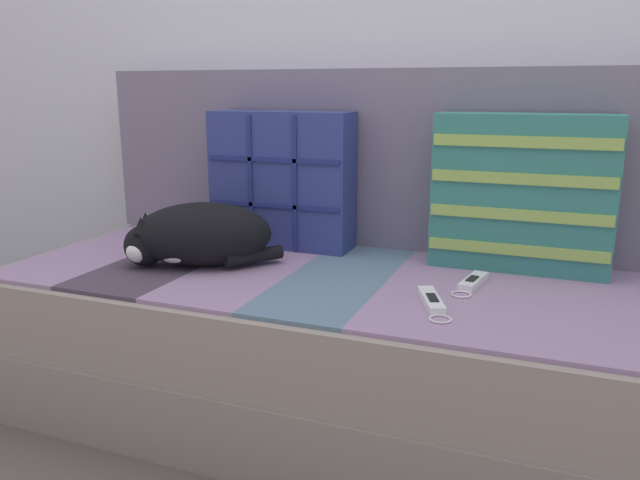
{
  "coord_description": "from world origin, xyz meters",
  "views": [
    {
      "loc": [
        0.51,
        -1.36,
        0.87
      ],
      "look_at": [
        -0.04,
        0.06,
        0.5
      ],
      "focal_mm": 35.0,
      "sensor_mm": 36.0,
      "label": 1
    }
  ],
  "objects_px": {
    "couch": "(344,342)",
    "throw_pillow_striped": "(522,193)",
    "sleeping_cat": "(196,236)",
    "game_remote_near": "(472,283)",
    "game_remote_far": "(432,301)",
    "throw_pillow_quilted": "(282,180)"
  },
  "relations": [
    {
      "from": "game_remote_far",
      "to": "sleeping_cat",
      "type": "bearing_deg",
      "value": 172.65
    },
    {
      "from": "game_remote_near",
      "to": "sleeping_cat",
      "type": "bearing_deg",
      "value": -172.96
    },
    {
      "from": "throw_pillow_quilted",
      "to": "game_remote_near",
      "type": "distance_m",
      "value": 0.66
    },
    {
      "from": "throw_pillow_striped",
      "to": "sleeping_cat",
      "type": "height_order",
      "value": "throw_pillow_striped"
    },
    {
      "from": "throw_pillow_quilted",
      "to": "game_remote_near",
      "type": "height_order",
      "value": "throw_pillow_quilted"
    },
    {
      "from": "throw_pillow_striped",
      "to": "game_remote_near",
      "type": "height_order",
      "value": "throw_pillow_striped"
    },
    {
      "from": "couch",
      "to": "throw_pillow_quilted",
      "type": "distance_m",
      "value": 0.53
    },
    {
      "from": "throw_pillow_striped",
      "to": "game_remote_far",
      "type": "height_order",
      "value": "throw_pillow_striped"
    },
    {
      "from": "couch",
      "to": "game_remote_far",
      "type": "height_order",
      "value": "game_remote_far"
    },
    {
      "from": "couch",
      "to": "throw_pillow_striped",
      "type": "bearing_deg",
      "value": 25.51
    },
    {
      "from": "throw_pillow_striped",
      "to": "sleeping_cat",
      "type": "xyz_separation_m",
      "value": [
        -0.81,
        -0.29,
        -0.12
      ]
    },
    {
      "from": "couch",
      "to": "sleeping_cat",
      "type": "distance_m",
      "value": 0.49
    },
    {
      "from": "couch",
      "to": "sleeping_cat",
      "type": "bearing_deg",
      "value": -167.01
    },
    {
      "from": "game_remote_near",
      "to": "game_remote_far",
      "type": "distance_m",
      "value": 0.19
    },
    {
      "from": "sleeping_cat",
      "to": "couch",
      "type": "bearing_deg",
      "value": 12.99
    },
    {
      "from": "sleeping_cat",
      "to": "game_remote_near",
      "type": "distance_m",
      "value": 0.73
    },
    {
      "from": "couch",
      "to": "sleeping_cat",
      "type": "relative_size",
      "value": 4.49
    },
    {
      "from": "throw_pillow_quilted",
      "to": "throw_pillow_striped",
      "type": "bearing_deg",
      "value": -0.04
    },
    {
      "from": "couch",
      "to": "game_remote_far",
      "type": "distance_m",
      "value": 0.38
    },
    {
      "from": "couch",
      "to": "throw_pillow_quilted",
      "type": "height_order",
      "value": "throw_pillow_quilted"
    },
    {
      "from": "couch",
      "to": "game_remote_far",
      "type": "relative_size",
      "value": 9.16
    },
    {
      "from": "sleeping_cat",
      "to": "throw_pillow_striped",
      "type": "bearing_deg",
      "value": 19.68
    }
  ]
}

